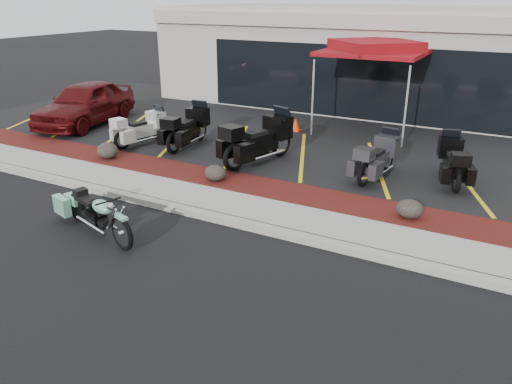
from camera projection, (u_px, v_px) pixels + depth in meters
The scene contains 18 objects.
ground at pixel (190, 237), 9.91m from camera, with size 90.00×90.00×0.00m, color black.
curb at pixel (214, 217), 10.62m from camera, with size 24.00×0.25×0.15m, color gray.
sidewalk at pixel (231, 206), 11.19m from camera, with size 24.00×1.20×0.15m, color gray.
mulch_bed at pixel (257, 188), 12.17m from camera, with size 24.00×1.20×0.16m, color black.
upper_lot at pixel (334, 136), 16.59m from camera, with size 26.00×9.60×0.15m, color black.
dealership_building at pixel (388, 57), 20.99m from camera, with size 18.00×8.16×4.00m.
boulder_left at pixel (108, 150), 14.05m from camera, with size 0.63×0.53×0.45m, color black.
boulder_mid at pixel (215, 173), 12.38m from camera, with size 0.56×0.47×0.40m, color black.
boulder_right at pixel (410, 209), 10.32m from camera, with size 0.56×0.46×0.39m, color black.
hero_cruiser at pixel (122, 228), 9.25m from camera, with size 2.59×0.66×0.91m, color #78BB9A, non-canonical shape.
touring_white at pixel (159, 123), 15.70m from camera, with size 1.94×0.74×1.13m, color silver, non-canonical shape.
touring_black_front at pixel (200, 120), 15.66m from camera, with size 2.20×0.84×1.28m, color black, non-canonical shape.
touring_black_mid at pixel (281, 132), 14.07m from camera, with size 2.49×0.95×1.45m, color black, non-canonical shape.
touring_grey at pixel (389, 149), 12.96m from camera, with size 2.01×0.77×1.17m, color #2E2E33, non-canonical shape.
touring_black_rear at pixel (449, 151), 12.81m from camera, with size 2.00×0.77×1.17m, color black, non-canonical shape.
parked_car at pixel (85, 103), 17.59m from camera, with size 1.77×4.41×1.50m, color #4B0A0C.
traffic_cone at pixel (296, 124), 16.92m from camera, with size 0.32×0.32×0.44m, color #F32C08.
popup_canopy at pixel (375, 49), 16.05m from camera, with size 4.09×4.09×2.96m.
Camera 1 is at (5.38, -7.18, 4.51)m, focal length 35.00 mm.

